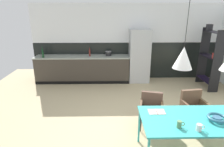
{
  "coord_description": "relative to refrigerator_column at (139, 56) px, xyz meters",
  "views": [
    {
      "loc": [
        -0.7,
        -3.41,
        2.45
      ],
      "look_at": [
        -0.62,
        0.86,
        1.03
      ],
      "focal_mm": 31.14,
      "sensor_mm": 36.0,
      "label": 1
    }
  ],
  "objects": [
    {
      "name": "ground_plane",
      "position": [
        -0.37,
        -3.14,
        -0.91
      ],
      "size": [
        9.26,
        9.26,
        0.0
      ],
      "primitive_type": "plane",
      "color": "tan"
    },
    {
      "name": "back_wall_splashback_dark",
      "position": [
        -0.37,
        0.36,
        -0.25
      ],
      "size": [
        6.73,
        0.12,
        1.33
      ],
      "primitive_type": "cube",
      "color": "black",
      "rests_on": "ground"
    },
    {
      "name": "back_wall_panel_upper",
      "position": [
        -0.37,
        0.36,
        1.08
      ],
      "size": [
        6.73,
        0.12,
        1.33
      ],
      "primitive_type": "cube",
      "color": "white",
      "rests_on": "back_wall_splashback_dark"
    },
    {
      "name": "kitchen_counter",
      "position": [
        -1.97,
        -0.0,
        -0.46
      ],
      "size": [
        3.24,
        0.63,
        0.91
      ],
      "color": "#3B342D",
      "rests_on": "ground"
    },
    {
      "name": "refrigerator_column",
      "position": [
        0.0,
        0.0,
        0.0
      ],
      "size": [
        0.69,
        0.6,
        1.83
      ],
      "primitive_type": "cube",
      "color": "#ADAFB2",
      "rests_on": "ground"
    },
    {
      "name": "dining_table",
      "position": [
        0.38,
        -3.82,
        -0.2
      ],
      "size": [
        1.84,
        0.94,
        0.75
      ],
      "color": "teal",
      "rests_on": "ground"
    },
    {
      "name": "armchair_far_side",
      "position": [
        0.75,
        -2.85,
        -0.39
      ],
      "size": [
        0.54,
        0.53,
        0.8
      ],
      "rotation": [
        0.0,
        0.0,
        3.29
      ],
      "color": "brown",
      "rests_on": "ground"
    },
    {
      "name": "armchair_facing_counter",
      "position": [
        -0.15,
        -2.84,
        -0.43
      ],
      "size": [
        0.57,
        0.57,
        0.75
      ],
      "rotation": [
        0.0,
        0.0,
        2.91
      ],
      "color": "brown",
      "rests_on": "ground"
    },
    {
      "name": "fruit_bowl",
      "position": [
        0.66,
        -3.88,
        -0.11
      ],
      "size": [
        0.3,
        0.3,
        0.08
      ],
      "color": "#33607F",
      "rests_on": "dining_table"
    },
    {
      "name": "open_book",
      "position": [
        -0.24,
        -3.59,
        -0.15
      ],
      "size": [
        0.28,
        0.19,
        0.02
      ],
      "color": "white",
      "rests_on": "dining_table"
    },
    {
      "name": "mug_wide_latte",
      "position": [
        -0.01,
        -4.05,
        -0.1
      ],
      "size": [
        0.12,
        0.07,
        0.11
      ],
      "color": "#5B8456",
      "rests_on": "dining_table"
    },
    {
      "name": "mug_dark_espresso",
      "position": [
        0.26,
        -4.13,
        -0.1
      ],
      "size": [
        0.13,
        0.08,
        0.11
      ],
      "color": "white",
      "rests_on": "dining_table"
    },
    {
      "name": "cooking_pot",
      "position": [
        -1.07,
        0.06,
        0.08
      ],
      "size": [
        0.21,
        0.21,
        0.18
      ],
      "color": "black",
      "rests_on": "kitchen_counter"
    },
    {
      "name": "bottle_oil_tall",
      "position": [
        -3.34,
        0.06,
        0.13
      ],
      "size": [
        0.06,
        0.06,
        0.33
      ],
      "color": "#0F3319",
      "rests_on": "kitchen_counter"
    },
    {
      "name": "bottle_wine_green",
      "position": [
        -1.71,
        -0.02,
        0.12
      ],
      "size": [
        0.06,
        0.06,
        0.3
      ],
      "color": "maroon",
      "rests_on": "kitchen_counter"
    },
    {
      "name": "bottle_spice_small",
      "position": [
        -3.25,
        -0.19,
        0.11
      ],
      "size": [
        0.07,
        0.07,
        0.27
      ],
      "color": "#0F3319",
      "rests_on": "kitchen_counter"
    },
    {
      "name": "open_shelf_unit",
      "position": [
        2.16,
        -0.63,
        0.09
      ],
      "size": [
        0.3,
        0.93,
        2.0
      ],
      "rotation": [
        0.0,
        0.0,
        -1.57
      ],
      "color": "black",
      "rests_on": "ground"
    },
    {
      "name": "pendant_lamp_over_table_near",
      "position": [
        0.02,
        -3.83,
        0.87
      ],
      "size": [
        0.28,
        0.28,
        0.98
      ],
      "color": "black"
    }
  ]
}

